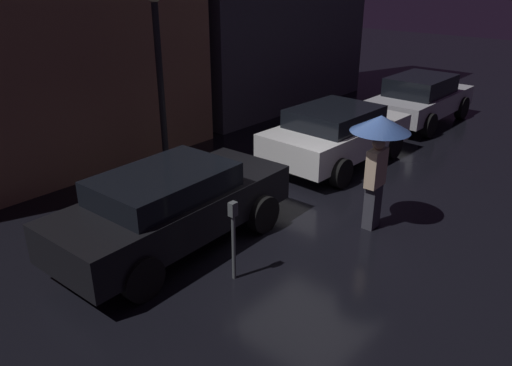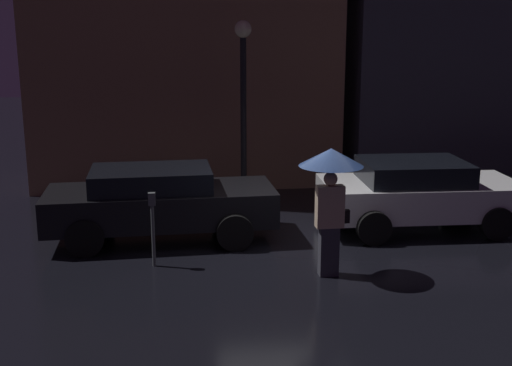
{
  "view_description": "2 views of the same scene",
  "coord_description": "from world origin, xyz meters",
  "views": [
    {
      "loc": [
        -7.14,
        -4.78,
        4.48
      ],
      "look_at": [
        -1.2,
        0.37,
        1.07
      ],
      "focal_mm": 35.0,
      "sensor_mm": 36.0,
      "label": 1
    },
    {
      "loc": [
        -1.92,
        -10.86,
        3.99
      ],
      "look_at": [
        -0.59,
        -0.07,
        1.4
      ],
      "focal_mm": 45.0,
      "sensor_mm": 36.0,
      "label": 2
    }
  ],
  "objects": [
    {
      "name": "parked_car_white",
      "position": [
        2.94,
        1.36,
        0.76
      ],
      "size": [
        4.05,
        2.07,
        1.42
      ],
      "rotation": [
        0.0,
        0.0,
        -0.03
      ],
      "color": "silver",
      "rests_on": "ground"
    },
    {
      "name": "parking_meter",
      "position": [
        -2.39,
        -0.21,
        0.81
      ],
      "size": [
        0.12,
        0.1,
        1.32
      ],
      "color": "#4C5154",
      "rests_on": "ground"
    },
    {
      "name": "parked_car_black",
      "position": [
        -2.31,
        1.28,
        0.77
      ],
      "size": [
        4.44,
        1.91,
        1.42
      ],
      "rotation": [
        0.0,
        0.0,
        0.03
      ],
      "color": "black",
      "rests_on": "ground"
    },
    {
      "name": "parked_car_silver",
      "position": [
        7.63,
        1.28,
        0.78
      ],
      "size": [
        4.13,
        1.92,
        1.47
      ],
      "rotation": [
        0.0,
        0.0,
        -0.01
      ],
      "color": "#B7B7BF",
      "rests_on": "ground"
    },
    {
      "name": "street_lamp_near",
      "position": [
        -0.4,
        3.77,
        2.83
      ],
      "size": [
        0.39,
        0.39,
        4.21
      ],
      "color": "black",
      "rests_on": "ground"
    },
    {
      "name": "pedestrian_with_umbrella",
      "position": [
        0.52,
        -0.99,
        1.68
      ],
      "size": [
        1.05,
        1.05,
        2.16
      ],
      "rotation": [
        0.0,
        0.0,
        0.02
      ],
      "color": "#383842",
      "rests_on": "ground"
    },
    {
      "name": "ground_plane",
      "position": [
        0.0,
        0.0,
        0.0
      ],
      "size": [
        60.0,
        60.0,
        0.0
      ],
      "primitive_type": "plane",
      "color": "black"
    }
  ]
}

